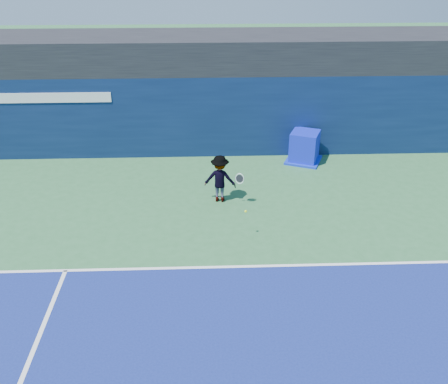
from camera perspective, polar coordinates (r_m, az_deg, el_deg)
The scene contains 7 objects.
ground at distance 10.61m, azimuth 6.42°, elevation -18.05°, with size 80.00×80.00×0.00m, color #2D6538.
baseline at distance 12.86m, azimuth 4.58°, elevation -8.43°, with size 24.00×0.10×0.01m, color white.
stadium_band at distance 19.26m, azimuth 2.15°, elevation 15.81°, with size 36.00×3.00×1.20m, color black.
back_wall_assembly at distance 18.86m, azimuth 2.24°, elevation 8.93°, with size 36.00×1.03×3.00m.
equipment_cart at distance 18.53m, azimuth 9.16°, elevation 4.99°, with size 1.55×1.55×1.14m.
tennis_player at distance 15.43m, azimuth -0.46°, elevation 1.54°, with size 1.26×0.74×1.52m.
tennis_ball at distance 13.57m, azimuth 2.50°, elevation -2.22°, with size 0.07×0.07×0.07m.
Camera 1 is at (-1.40, -7.29, 7.58)m, focal length 40.00 mm.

